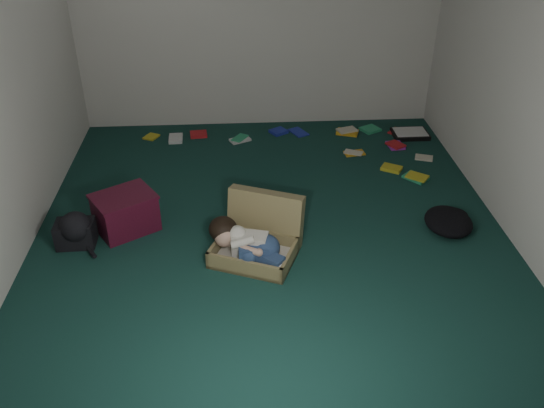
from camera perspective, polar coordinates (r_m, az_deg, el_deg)
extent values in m
plane|color=#12352E|center=(4.98, -0.11, -2.50)|extent=(4.50, 4.50, 0.00)
plane|color=silver|center=(6.53, -1.41, 18.55)|extent=(4.50, 0.00, 4.50)
plane|color=silver|center=(2.40, 3.20, -7.34)|extent=(4.50, 0.00, 4.50)
plane|color=silver|center=(4.91, 24.35, 11.18)|extent=(0.00, 4.50, 4.50)
cube|color=olive|center=(4.59, -1.85, -4.83)|extent=(0.75, 0.65, 0.14)
cube|color=beige|center=(4.61, -1.84, -5.17)|extent=(0.68, 0.58, 0.02)
cube|color=olive|center=(4.72, -0.66, -1.33)|extent=(0.65, 0.42, 0.46)
cube|color=silver|center=(4.53, -2.16, -4.07)|extent=(0.30, 0.21, 0.20)
sphere|color=tan|center=(4.54, -4.68, -3.22)|extent=(0.17, 0.17, 0.17)
ellipsoid|color=black|center=(4.57, -4.88, -2.48)|extent=(0.23, 0.24, 0.20)
ellipsoid|color=navy|center=(4.50, -0.51, -4.33)|extent=(0.21, 0.24, 0.20)
cube|color=navy|center=(4.45, -1.80, -4.96)|extent=(0.23, 0.12, 0.13)
cube|color=navy|center=(4.42, -0.19, -5.60)|extent=(0.23, 0.22, 0.10)
sphere|color=white|center=(4.43, 0.97, -5.80)|extent=(0.10, 0.10, 0.10)
sphere|color=white|center=(4.39, 0.72, -6.37)|extent=(0.09, 0.09, 0.09)
cylinder|color=tan|center=(4.40, -2.15, -4.61)|extent=(0.17, 0.11, 0.06)
cube|color=#470E21|center=(5.05, -14.30, -0.94)|extent=(0.59, 0.56, 0.31)
cube|color=#470E21|center=(4.96, -14.55, 0.70)|extent=(0.62, 0.59, 0.02)
cube|color=black|center=(6.78, 13.52, 6.77)|extent=(0.40, 0.30, 0.05)
cube|color=white|center=(6.77, 13.55, 6.98)|extent=(0.36, 0.26, 0.01)
cube|color=gold|center=(6.71, -11.86, 6.54)|extent=(0.20, 0.15, 0.02)
cube|color=red|center=(6.66, -7.28, 6.81)|extent=(0.25, 0.24, 0.02)
cube|color=silver|center=(6.50, -3.18, 6.34)|extent=(0.20, 0.23, 0.02)
cube|color=#1C2A98|center=(6.69, 2.63, 7.15)|extent=(0.21, 0.24, 0.02)
cube|color=gold|center=(6.72, 7.47, 7.02)|extent=(0.25, 0.23, 0.02)
cube|color=#2A9B63|center=(6.84, 9.70, 7.28)|extent=(0.21, 0.16, 0.02)
cube|color=purple|center=(6.51, 12.13, 5.68)|extent=(0.25, 0.24, 0.02)
cube|color=beige|center=(6.31, 14.82, 4.47)|extent=(0.18, 0.22, 0.02)
cube|color=gold|center=(6.01, 11.75, 3.42)|extent=(0.22, 0.24, 0.02)
cube|color=red|center=(6.84, 12.36, 6.98)|extent=(0.24, 0.22, 0.02)
cube|color=silver|center=(6.60, -9.51, 6.36)|extent=(0.22, 0.18, 0.02)
cube|color=#1C2A98|center=(6.68, 0.65, 7.14)|extent=(0.24, 0.25, 0.02)
cube|color=gold|center=(6.26, 8.17, 5.02)|extent=(0.17, 0.21, 0.02)
cube|color=#2A9B63|center=(5.90, 14.05, 2.54)|extent=(0.23, 0.25, 0.02)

